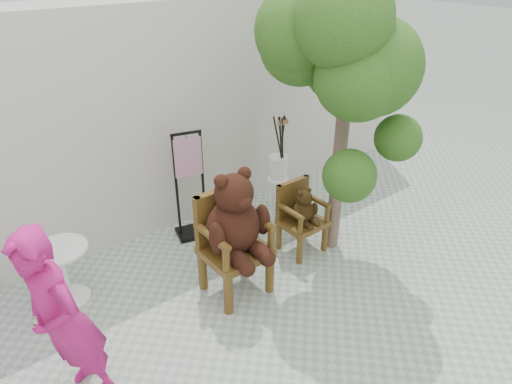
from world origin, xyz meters
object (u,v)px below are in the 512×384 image
(chair_small, at_px, (301,212))
(chair_big, at_px, (234,227))
(tree, at_px, (341,47))
(stool_bucket, at_px, (279,167))
(display_stand, at_px, (191,198))
(person, at_px, (63,321))
(cafe_table, at_px, (63,268))

(chair_small, bearing_deg, chair_big, -172.64)
(chair_big, bearing_deg, tree, -2.24)
(chair_big, relative_size, tree, 0.43)
(chair_big, xyz_separation_m, stool_bucket, (1.67, 1.20, -0.22))
(chair_big, height_order, display_stand, chair_big)
(chair_big, bearing_deg, chair_small, 7.36)
(stool_bucket, relative_size, tree, 0.41)
(person, height_order, cafe_table, person)
(chair_small, distance_m, person, 3.15)
(chair_big, distance_m, cafe_table, 1.93)
(cafe_table, bearing_deg, chair_small, -17.47)
(person, bearing_deg, display_stand, 109.89)
(chair_small, height_order, display_stand, display_stand)
(chair_big, height_order, chair_small, chair_big)
(cafe_table, height_order, stool_bucket, stool_bucket)
(chair_small, xyz_separation_m, tree, (0.26, -0.20, 2.06))
(cafe_table, height_order, display_stand, display_stand)
(chair_big, relative_size, display_stand, 1.01)
(tree, bearing_deg, chair_small, 142.06)
(chair_small, relative_size, person, 0.52)
(cafe_table, relative_size, display_stand, 0.47)
(display_stand, xyz_separation_m, stool_bucket, (1.46, -0.10, 0.06))
(cafe_table, bearing_deg, chair_big, -32.40)
(tree, bearing_deg, person, -175.03)
(person, bearing_deg, chair_small, 81.54)
(chair_small, height_order, person, person)
(cafe_table, distance_m, tree, 3.85)
(chair_small, bearing_deg, display_stand, 129.37)
(chair_small, bearing_deg, stool_bucket, 63.75)
(chair_big, xyz_separation_m, person, (-1.94, -0.35, 0.04))
(cafe_table, xyz_separation_m, display_stand, (1.80, 0.29, 0.14))
(person, xyz_separation_m, tree, (3.35, 0.29, 1.70))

